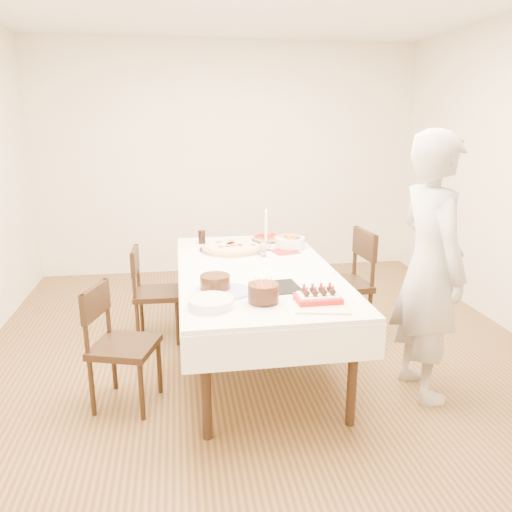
{
  "coord_description": "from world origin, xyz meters",
  "views": [
    {
      "loc": [
        -0.63,
        -3.51,
        1.83
      ],
      "look_at": [
        -0.07,
        0.01,
        0.85
      ],
      "focal_mm": 35.0,
      "sensor_mm": 36.0,
      "label": 1
    }
  ],
  "objects": [
    {
      "name": "china_plate",
      "position": [
        -0.34,
        -0.49,
        0.76
      ],
      "size": [
        0.35,
        0.35,
        0.01
      ],
      "primitive_type": "cylinder",
      "rotation": [
        0.0,
        0.0,
        0.08
      ],
      "color": "white",
      "rests_on": "dining_table"
    },
    {
      "name": "layer_cake",
      "position": [
        -0.41,
        -0.43,
        0.8
      ],
      "size": [
        0.3,
        0.3,
        0.1
      ],
      "primitive_type": "cylinder",
      "rotation": [
        0.0,
        0.0,
        -0.24
      ],
      "color": "#331B0C",
      "rests_on": "dining_table"
    },
    {
      "name": "cola_glass",
      "position": [
        -0.43,
        0.84,
        0.81
      ],
      "size": [
        0.07,
        0.07,
        0.12
      ],
      "primitive_type": "cylinder",
      "rotation": [
        0.0,
        0.0,
        0.15
      ],
      "color": "black",
      "rests_on": "dining_table"
    },
    {
      "name": "pizza_white",
      "position": [
        -0.19,
        0.55,
        0.77
      ],
      "size": [
        0.63,
        0.63,
        0.04
      ],
      "primitive_type": "cylinder",
      "rotation": [
        0.0,
        0.0,
        -0.13
      ],
      "color": "beige",
      "rests_on": "dining_table"
    },
    {
      "name": "floor",
      "position": [
        0.0,
        0.0,
        0.0
      ],
      "size": [
        5.0,
        5.0,
        0.0
      ],
      "primitive_type": "plane",
      "color": "#4E331B",
      "rests_on": "ground"
    },
    {
      "name": "birthday_cake",
      "position": [
        -0.14,
        -0.71,
        0.85
      ],
      "size": [
        0.24,
        0.24,
        0.17
      ],
      "primitive_type": "cylinder",
      "rotation": [
        0.0,
        0.0,
        0.3
      ],
      "color": "#321C0D",
      "rests_on": "dining_table"
    },
    {
      "name": "shaker_pair",
      "position": [
        0.04,
        0.32,
        0.81
      ],
      "size": [
        0.13,
        0.13,
        0.12
      ],
      "primitive_type": null,
      "rotation": [
        0.0,
        0.0,
        -0.34
      ],
      "color": "white",
      "rests_on": "dining_table"
    },
    {
      "name": "cake_board",
      "position": [
        -0.0,
        -0.45,
        0.75
      ],
      "size": [
        0.32,
        0.32,
        0.01
      ],
      "primitive_type": "cube",
      "rotation": [
        0.0,
        0.0,
        0.09
      ],
      "color": "black",
      "rests_on": "dining_table"
    },
    {
      "name": "wall_front",
      "position": [
        0.0,
        -2.5,
        1.35
      ],
      "size": [
        4.5,
        0.04,
        2.7
      ],
      "primitive_type": "cube",
      "color": "#ECE1C6",
      "rests_on": "floor"
    },
    {
      "name": "chair_left_savory",
      "position": [
        -0.83,
        0.54,
        0.4
      ],
      "size": [
        0.43,
        0.43,
        0.81
      ],
      "primitive_type": null,
      "rotation": [
        0.0,
        0.0,
        3.11
      ],
      "color": "black",
      "rests_on": "floor"
    },
    {
      "name": "chair_left_dessert",
      "position": [
        -1.0,
        -0.48,
        0.41
      ],
      "size": [
        0.53,
        0.53,
        0.82
      ],
      "primitive_type": null,
      "rotation": [
        0.0,
        0.0,
        2.83
      ],
      "color": "black",
      "rests_on": "floor"
    },
    {
      "name": "box_lid",
      "position": [
        0.19,
        -0.85,
        0.75
      ],
      "size": [
        0.36,
        0.28,
        0.03
      ],
      "primitive_type": "cube",
      "rotation": [
        0.0,
        0.0,
        -0.21
      ],
      "color": "beige",
      "rests_on": "dining_table"
    },
    {
      "name": "dining_table",
      "position": [
        -0.07,
        0.01,
        0.38
      ],
      "size": [
        1.66,
        2.36,
        0.75
      ],
      "primitive_type": "cube",
      "rotation": [
        0.0,
        0.0,
        0.26
      ],
      "color": "white",
      "rests_on": "floor"
    },
    {
      "name": "wall_back",
      "position": [
        0.0,
        2.5,
        1.35
      ],
      "size": [
        4.5,
        0.04,
        2.7
      ],
      "primitive_type": "cube",
      "color": "#ECE1C6",
      "rests_on": "floor"
    },
    {
      "name": "pasta_bowl",
      "position": [
        0.32,
        0.57,
        0.8
      ],
      "size": [
        0.33,
        0.33,
        0.08
      ],
      "primitive_type": "cylinder",
      "rotation": [
        0.0,
        0.0,
        -0.32
      ],
      "color": "white",
      "rests_on": "dining_table"
    },
    {
      "name": "taper_candle",
      "position": [
        0.1,
        0.53,
        0.93
      ],
      "size": [
        0.1,
        0.1,
        0.36
      ],
      "primitive_type": "cylinder",
      "rotation": [
        0.0,
        0.0,
        -0.3
      ],
      "color": "white",
      "rests_on": "dining_table"
    },
    {
      "name": "plate_stack",
      "position": [
        -0.46,
        -0.74,
        0.78
      ],
      "size": [
        0.35,
        0.35,
        0.06
      ],
      "primitive_type": "cylinder",
      "rotation": [
        0.0,
        0.0,
        0.31
      ],
      "color": "white",
      "rests_on": "dining_table"
    },
    {
      "name": "chair_right_savory",
      "position": [
        0.72,
        0.34,
        0.47
      ],
      "size": [
        0.51,
        0.51,
        0.94
      ],
      "primitive_type": null,
      "rotation": [
        0.0,
        0.0,
        0.08
      ],
      "color": "black",
      "rests_on": "floor"
    },
    {
      "name": "pizza_pepperoni",
      "position": [
        0.17,
        0.86,
        0.77
      ],
      "size": [
        0.35,
        0.35,
        0.04
      ],
      "primitive_type": "cylinder",
      "rotation": [
        0.0,
        0.0,
        -0.28
      ],
      "color": "red",
      "rests_on": "dining_table"
    },
    {
      "name": "person",
      "position": [
        0.98,
        -0.61,
        0.89
      ],
      "size": [
        0.45,
        0.66,
        1.77
      ],
      "primitive_type": "imported",
      "rotation": [
        0.0,
        0.0,
        1.61
      ],
      "color": "beige",
      "rests_on": "floor"
    },
    {
      "name": "strawberry_box",
      "position": [
        0.19,
        -0.77,
        0.78
      ],
      "size": [
        0.27,
        0.18,
        0.07
      ],
      "primitive_type": null,
      "rotation": [
        0.0,
        0.0,
        0.0
      ],
      "color": "#B41415",
      "rests_on": "dining_table"
    },
    {
      "name": "red_placemat",
      "position": [
        0.25,
        0.44,
        0.75
      ],
      "size": [
        0.26,
        0.26,
        0.01
      ],
      "primitive_type": "cube",
      "rotation": [
        0.0,
        0.0,
        0.26
      ],
      "color": "#B21E1E",
      "rests_on": "dining_table"
    }
  ]
}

